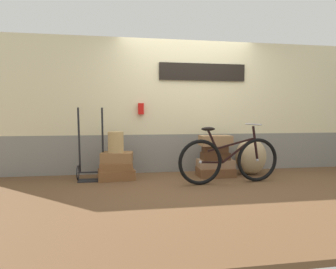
# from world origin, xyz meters

# --- Properties ---
(ground) EXTENTS (9.54, 5.20, 0.06)m
(ground) POSITION_xyz_m (0.00, 0.00, -0.03)
(ground) COLOR brown
(station_building) EXTENTS (7.54, 0.74, 2.45)m
(station_building) POSITION_xyz_m (0.01, 0.85, 1.23)
(station_building) COLOR gray
(station_building) RESTS_ON ground
(suitcase_0) EXTENTS (0.63, 0.44, 0.17)m
(suitcase_0) POSITION_xyz_m (-1.31, 0.28, 0.08)
(suitcase_0) COLOR brown
(suitcase_0) RESTS_ON ground
(suitcase_1) EXTENTS (0.53, 0.32, 0.12)m
(suitcase_1) POSITION_xyz_m (-1.31, 0.26, 0.22)
(suitcase_1) COLOR brown
(suitcase_1) RESTS_ON suitcase_0
(suitcase_2) EXTENTS (0.54, 0.38, 0.17)m
(suitcase_2) POSITION_xyz_m (-1.30, 0.31, 0.37)
(suitcase_2) COLOR olive
(suitcase_2) RESTS_ON suitcase_1
(suitcase_3) EXTENTS (0.62, 0.40, 0.15)m
(suitcase_3) POSITION_xyz_m (0.39, 0.26, 0.08)
(suitcase_3) COLOR brown
(suitcase_3) RESTS_ON ground
(suitcase_4) EXTENTS (0.62, 0.36, 0.13)m
(suitcase_4) POSITION_xyz_m (0.40, 0.30, 0.22)
(suitcase_4) COLOR #937051
(suitcase_4) RESTS_ON suitcase_3
(suitcase_5) EXTENTS (0.47, 0.28, 0.13)m
(suitcase_5) POSITION_xyz_m (0.39, 0.28, 0.35)
(suitcase_5) COLOR #4C2D19
(suitcase_5) RESTS_ON suitcase_4
(suitcase_6) EXTENTS (0.44, 0.29, 0.12)m
(suitcase_6) POSITION_xyz_m (0.38, 0.27, 0.48)
(suitcase_6) COLOR #4C2D19
(suitcase_6) RESTS_ON suitcase_5
(suitcase_7) EXTENTS (0.53, 0.33, 0.18)m
(suitcase_7) POSITION_xyz_m (0.39, 0.28, 0.62)
(suitcase_7) COLOR #9E754C
(suitcase_7) RESTS_ON suitcase_6
(wicker_basket) EXTENTS (0.26, 0.26, 0.34)m
(wicker_basket) POSITION_xyz_m (-1.31, 0.28, 0.62)
(wicker_basket) COLOR tan
(wicker_basket) RESTS_ON suitcase_2
(luggage_trolley) EXTENTS (0.46, 0.34, 1.19)m
(luggage_trolley) POSITION_xyz_m (-1.72, 0.32, 0.29)
(luggage_trolley) COLOR black
(luggage_trolley) RESTS_ON ground
(burlap_sack) EXTENTS (0.56, 0.47, 0.65)m
(burlap_sack) POSITION_xyz_m (1.07, 0.32, 0.32)
(burlap_sack) COLOR tan
(burlap_sack) RESTS_ON ground
(bicycle) EXTENTS (1.66, 0.46, 0.93)m
(bicycle) POSITION_xyz_m (0.45, -0.25, 0.37)
(bicycle) COLOR black
(bicycle) RESTS_ON ground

